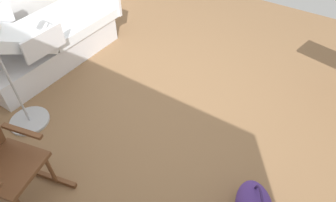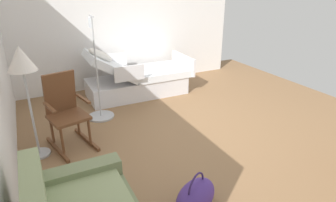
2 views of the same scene
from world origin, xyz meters
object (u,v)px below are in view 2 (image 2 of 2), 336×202
(rocking_chair, at_px, (66,112))
(duffel_bag, at_px, (196,196))
(hospital_bed, at_px, (137,80))
(floor_lamp, at_px, (22,67))
(iv_pole, at_px, (100,104))

(rocking_chair, height_order, duffel_bag, rocking_chair)
(hospital_bed, distance_m, duffel_bag, 3.37)
(hospital_bed, distance_m, floor_lamp, 2.66)
(hospital_bed, bearing_deg, floor_lamp, 127.34)
(hospital_bed, xyz_separation_m, iv_pole, (-0.73, 0.95, -0.06))
(hospital_bed, relative_size, iv_pole, 1.22)
(duffel_bag, xyz_separation_m, iv_pole, (2.57, 0.32, 0.10))
(floor_lamp, relative_size, duffel_bag, 2.29)
(hospital_bed, bearing_deg, duffel_bag, 169.27)
(hospital_bed, height_order, rocking_chair, hospital_bed)
(iv_pole, bearing_deg, floor_lamp, 127.04)
(duffel_bag, distance_m, iv_pole, 2.59)
(floor_lamp, bearing_deg, hospital_bed, -52.66)
(rocking_chair, distance_m, iv_pole, 0.95)
(rocking_chair, height_order, floor_lamp, floor_lamp)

